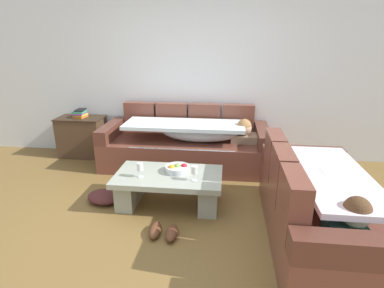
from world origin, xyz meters
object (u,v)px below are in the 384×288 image
Objects in this scene: wine_glass_near_right at (194,171)px; side_cabinet at (82,137)px; fruit_bowl at (178,169)px; book_stack_on_cabinet at (80,113)px; pair_of_shoes at (163,231)px; coffee_table at (169,185)px; wine_glass_near_left at (140,167)px; crumpled_garment at (104,197)px; couch_near_window at (319,208)px; couch_along_wall at (188,145)px.

side_cabinet is at bearing 142.51° from wine_glass_near_right.
fruit_bowl is 1.22× the size of book_stack_on_cabinet.
pair_of_shoes is at bearing -93.04° from fruit_bowl.
fruit_bowl is 1.69× the size of wine_glass_near_right.
coffee_table is 2.23m from book_stack_on_cabinet.
book_stack_on_cabinet is at bearing 132.42° from wine_glass_near_left.
wine_glass_near_right reaches higher than crumpled_garment.
side_cabinet is (-3.20, 1.88, -0.01)m from couch_near_window.
pair_of_shoes is at bearing -117.73° from wine_glass_near_right.
side_cabinet is 2.67m from pair_of_shoes.
fruit_bowl is 0.70× the size of crumpled_garment.
coffee_table is at bearing 21.04° from wine_glass_near_left.
crumpled_garment is (-2.29, 0.45, -0.28)m from couch_near_window.
couch_near_window reaches higher than coffee_table.
crumpled_garment is at bearing -177.83° from coffee_table.
book_stack_on_cabinet reaches higher than coffee_table.
couch_near_window is 2.65× the size of side_cabinet.
couch_along_wall is at bearing 91.18° from fruit_bowl.
coffee_table is 7.23× the size of wine_glass_near_right.
couch_near_window is at bearing -11.61° from wine_glass_near_left.
coffee_table is 5.24× the size of book_stack_on_cabinet.
couch_near_window reaches higher than side_cabinet.
fruit_bowl is 2.23m from book_stack_on_cabinet.
couch_along_wall is 3.35× the size of side_cabinet.
side_cabinet reaches higher than coffee_table.
wine_glass_near_left is 2.06m from book_stack_on_cabinet.
wine_glass_near_right is (0.31, -0.13, 0.26)m from coffee_table.
couch_along_wall is at bearing -7.30° from side_cabinet.
couch_along_wall reaches higher than wine_glass_near_left.
wine_glass_near_left is 0.42× the size of crumpled_garment.
couch_along_wall reaches higher than wine_glass_near_right.
couch_along_wall is 1.26× the size of couch_near_window.
book_stack_on_cabinet is at bearing 172.66° from couch_along_wall.
coffee_table is 0.40m from wine_glass_near_left.
couch_near_window is 3.72m from book_stack_on_cabinet.
crumpled_garment is (-1.09, 0.10, -0.44)m from wine_glass_near_right.
couch_along_wall is 1.77m from side_cabinet.
fruit_bowl is 0.78m from pair_of_shoes.
wine_glass_near_left reaches higher than pair_of_shoes.
couch_near_window is 2.35m from crumpled_garment.
book_stack_on_cabinet is at bearing 122.01° from crumpled_garment.
wine_glass_near_right is at bearing 73.63° from couch_near_window.
fruit_bowl reaches higher than pair_of_shoes.
couch_near_window reaches higher than pair_of_shoes.
coffee_table is at bearing -39.95° from book_stack_on_cabinet.
pair_of_shoes is (1.73, -2.01, -0.66)m from book_stack_on_cabinet.
couch_along_wall is 1.11m from fruit_bowl.
couch_near_window reaches higher than fruit_bowl.
side_cabinet is at bearing 140.28° from coffee_table.
side_cabinet is (-1.76, 0.23, -0.01)m from couch_along_wall.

